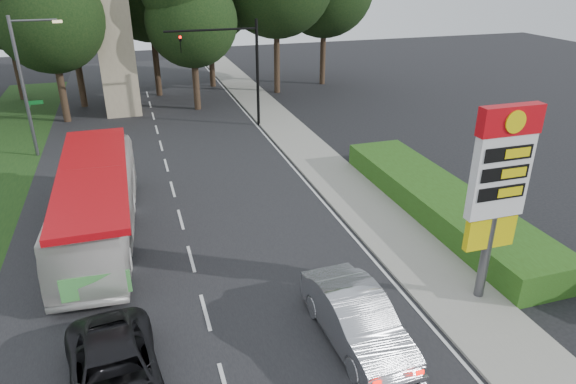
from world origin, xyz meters
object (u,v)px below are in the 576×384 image
object	(u,v)px
transit_bus	(98,205)
sedan_silver	(357,319)
traffic_signal_mast	(238,59)
suv_charcoal	(115,376)
monument	(116,45)
gas_station_pylon	(500,180)
streetlight_signs	(26,81)

from	to	relation	value
transit_bus	sedan_silver	size ratio (longest dim) A/B	2.18
sedan_silver	traffic_signal_mast	bearing A→B (deg)	83.89
sedan_silver	suv_charcoal	distance (m)	7.00
suv_charcoal	traffic_signal_mast	bearing A→B (deg)	64.42
traffic_signal_mast	monument	size ratio (longest dim) A/B	0.72
gas_station_pylon	monument	xyz separation A→B (m)	(-11.20, 28.01, 0.66)
gas_station_pylon	monument	world-z (taller)	monument
gas_station_pylon	traffic_signal_mast	bearing A→B (deg)	99.09
streetlight_signs	suv_charcoal	world-z (taller)	streetlight_signs
transit_bus	sedan_silver	bearing A→B (deg)	-47.10
gas_station_pylon	monument	bearing A→B (deg)	111.80
gas_station_pylon	suv_charcoal	distance (m)	12.60
gas_station_pylon	streetlight_signs	xyz separation A→B (m)	(-16.19, 20.01, -0.01)
transit_bus	gas_station_pylon	bearing A→B (deg)	-30.33
streetlight_signs	transit_bus	world-z (taller)	streetlight_signs
monument	suv_charcoal	xyz separation A→B (m)	(-0.80, -28.88, -4.38)
streetlight_signs	monument	size ratio (longest dim) A/B	0.80
suv_charcoal	transit_bus	bearing A→B (deg)	87.99
monument	traffic_signal_mast	bearing A→B (deg)	-38.00
gas_station_pylon	streetlight_signs	distance (m)	25.74
transit_bus	sedan_silver	distance (m)	11.88
traffic_signal_mast	transit_bus	world-z (taller)	traffic_signal_mast
monument	suv_charcoal	world-z (taller)	monument
traffic_signal_mast	transit_bus	distance (m)	16.62
gas_station_pylon	streetlight_signs	size ratio (longest dim) A/B	0.86
gas_station_pylon	streetlight_signs	world-z (taller)	streetlight_signs
traffic_signal_mast	streetlight_signs	distance (m)	12.83
sedan_silver	monument	bearing A→B (deg)	99.76
traffic_signal_mast	monument	bearing A→B (deg)	142.00
traffic_signal_mast	sedan_silver	world-z (taller)	traffic_signal_mast
gas_station_pylon	traffic_signal_mast	world-z (taller)	traffic_signal_mast
gas_station_pylon	suv_charcoal	bearing A→B (deg)	-175.84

